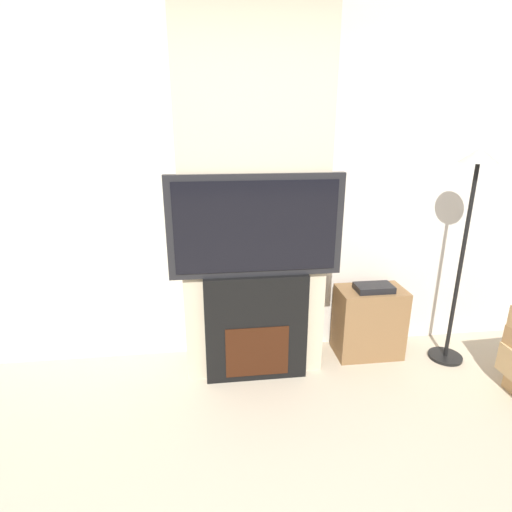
% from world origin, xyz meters
% --- Properties ---
extents(wall_back, '(6.00, 0.06, 2.70)m').
position_xyz_m(wall_back, '(0.00, 2.03, 1.35)').
color(wall_back, silver).
rests_on(wall_back, ground_plane).
extents(chimney_breast, '(1.02, 0.41, 2.70)m').
position_xyz_m(chimney_breast, '(0.00, 1.80, 1.35)').
color(chimney_breast, beige).
rests_on(chimney_breast, ground_plane).
extents(fireplace, '(0.74, 0.15, 0.82)m').
position_xyz_m(fireplace, '(0.00, 1.59, 0.40)').
color(fireplace, black).
rests_on(fireplace, ground_plane).
extents(television, '(1.19, 0.07, 0.70)m').
position_xyz_m(television, '(0.00, 1.59, 1.17)').
color(television, black).
rests_on(television, fireplace).
extents(floor_lamp, '(0.26, 0.26, 1.66)m').
position_xyz_m(floor_lamp, '(1.57, 1.64, 1.21)').
color(floor_lamp, black).
rests_on(floor_lamp, ground_plane).
extents(media_stand, '(0.53, 0.32, 0.63)m').
position_xyz_m(media_stand, '(0.95, 1.79, 0.30)').
color(media_stand, brown).
rests_on(media_stand, ground_plane).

